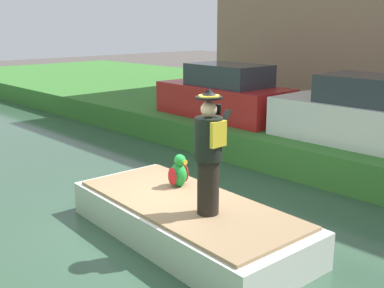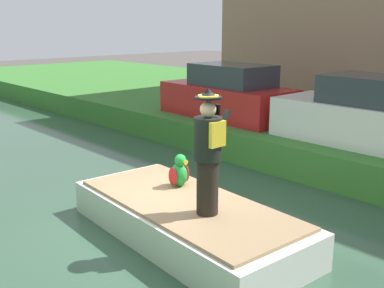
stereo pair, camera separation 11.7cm
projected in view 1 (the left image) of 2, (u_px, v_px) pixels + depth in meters
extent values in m
plane|color=#4C4742|center=(166.00, 233.00, 7.86)|extent=(80.00, 80.00, 0.00)
cube|color=#33513D|center=(166.00, 230.00, 7.85)|extent=(7.06, 48.00, 0.10)
cube|color=silver|center=(187.00, 221.00, 7.41)|extent=(2.07, 4.31, 0.56)
cube|color=#997A56|center=(187.00, 203.00, 7.33)|extent=(1.90, 3.96, 0.05)
cylinder|color=black|center=(208.00, 187.00, 6.77)|extent=(0.32, 0.32, 0.82)
cylinder|color=black|center=(209.00, 139.00, 6.59)|extent=(0.40, 0.40, 0.62)
cube|color=gold|center=(218.00, 134.00, 6.43)|extent=(0.28, 0.06, 0.36)
sphere|color=#DBA884|center=(209.00, 109.00, 6.49)|extent=(0.23, 0.23, 0.23)
cylinder|color=black|center=(209.00, 98.00, 6.44)|extent=(0.38, 0.38, 0.03)
cone|color=black|center=(209.00, 93.00, 6.43)|extent=(0.26, 0.26, 0.12)
cylinder|color=gold|center=(209.00, 96.00, 6.44)|extent=(0.29, 0.29, 0.02)
cylinder|color=black|center=(221.00, 125.00, 6.67)|extent=(0.38, 0.09, 0.43)
cube|color=black|center=(218.00, 109.00, 6.53)|extent=(0.03, 0.08, 0.15)
ellipsoid|color=green|center=(178.00, 175.00, 7.99)|extent=(0.26, 0.32, 0.40)
sphere|color=green|center=(180.00, 160.00, 7.89)|extent=(0.20, 0.20, 0.20)
cone|color=yellow|center=(184.00, 162.00, 7.83)|extent=(0.09, 0.09, 0.09)
ellipsoid|color=red|center=(172.00, 176.00, 7.90)|extent=(0.08, 0.20, 0.32)
ellipsoid|color=red|center=(184.00, 173.00, 8.08)|extent=(0.08, 0.20, 0.32)
cube|color=white|center=(363.00, 123.00, 10.29)|extent=(1.71, 4.01, 0.90)
cube|color=#2D333D|center=(375.00, 90.00, 9.96)|extent=(1.45, 2.21, 0.60)
cube|color=red|center=(223.00, 101.00, 13.24)|extent=(1.85, 4.06, 0.90)
cube|color=#2D333D|center=(229.00, 75.00, 12.91)|extent=(1.53, 2.25, 0.60)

